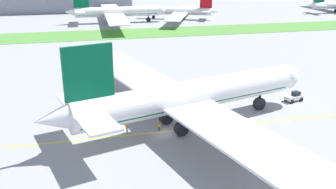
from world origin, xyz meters
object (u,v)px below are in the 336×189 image
at_px(ground_crew_wingwalker_starboard, 127,128).
at_px(ground_crew_wingwalker_port, 159,126).
at_px(pushback_tug, 294,97).
at_px(parked_airliner_far_left, 116,12).
at_px(parked_airliner_far_centre, 179,11).
at_px(airliner_foreground, 187,97).

bearing_deg(ground_crew_wingwalker_starboard, ground_crew_wingwalker_port, -5.32).
xyz_separation_m(pushback_tug, ground_crew_wingwalker_starboard, (-39.01, -8.15, -0.03)).
distance_m(parked_airliner_far_left, parked_airliner_far_centre, 34.89).
bearing_deg(airliner_foreground, ground_crew_wingwalker_port, -171.80).
bearing_deg(airliner_foreground, pushback_tug, 16.01).
bearing_deg(ground_crew_wingwalker_starboard, airliner_foreground, 1.18).
xyz_separation_m(airliner_foreground, parked_airliner_far_centre, (34.34, 136.60, -1.88)).
bearing_deg(pushback_tug, ground_crew_wingwalker_port, -165.25).
bearing_deg(pushback_tug, parked_airliner_far_left, 102.63).
relative_size(pushback_tug, ground_crew_wingwalker_port, 3.75).
relative_size(airliner_foreground, ground_crew_wingwalker_starboard, 55.12).
bearing_deg(airliner_foreground, parked_airliner_far_left, 90.08).
relative_size(airliner_foreground, parked_airliner_far_centre, 1.34).
relative_size(parked_airliner_far_left, parked_airliner_far_centre, 1.22).
relative_size(pushback_tug, ground_crew_wingwalker_starboard, 3.75).
bearing_deg(pushback_tug, airliner_foreground, -163.99).
distance_m(pushback_tug, ground_crew_wingwalker_port, 34.17).
bearing_deg(ground_crew_wingwalker_starboard, parked_airliner_far_left, 85.13).
bearing_deg(pushback_tug, ground_crew_wingwalker_starboard, -168.21).
bearing_deg(ground_crew_wingwalker_port, airliner_foreground, 8.20).
relative_size(ground_crew_wingwalker_starboard, parked_airliner_far_left, 0.02).
distance_m(ground_crew_wingwalker_starboard, parked_airliner_far_centre, 144.33).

